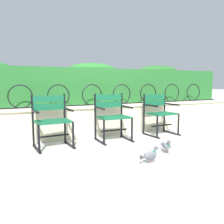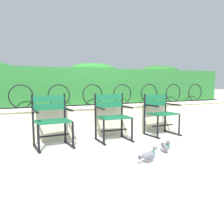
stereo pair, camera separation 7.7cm
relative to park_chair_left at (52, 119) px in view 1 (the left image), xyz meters
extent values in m
plane|color=#B7B5AF|center=(1.03, -0.23, -0.47)|extent=(60.00, 60.00, 0.00)
cube|color=beige|center=(1.03, 0.53, -0.18)|extent=(7.07, 0.35, 0.57)
cube|color=beige|center=(1.03, 0.53, 0.13)|extent=(7.07, 0.41, 0.05)
cylinder|color=black|center=(1.03, 0.46, 0.17)|extent=(6.53, 0.02, 0.02)
torus|color=black|center=(-0.43, 0.46, 0.36)|extent=(0.42, 0.02, 0.42)
torus|color=black|center=(0.23, 0.46, 0.36)|extent=(0.42, 0.02, 0.42)
torus|color=black|center=(0.90, 0.46, 0.36)|extent=(0.42, 0.02, 0.42)
torus|color=black|center=(1.57, 0.46, 0.36)|extent=(0.42, 0.02, 0.42)
torus|color=black|center=(2.23, 0.46, 0.36)|extent=(0.42, 0.02, 0.42)
torus|color=black|center=(2.90, 0.46, 0.36)|extent=(0.42, 0.02, 0.42)
torus|color=black|center=(3.57, 0.46, 0.36)|extent=(0.42, 0.02, 0.42)
cube|color=#236028|center=(1.03, 1.01, 0.53)|extent=(6.92, 0.59, 0.75)
ellipsoid|color=#226125|center=(1.13, 1.01, 0.91)|extent=(1.06, 0.54, 0.25)
ellipsoid|color=#256024|center=(2.92, 1.01, 0.91)|extent=(1.08, 0.54, 0.24)
cube|color=#145B38|center=(0.01, -0.21, -0.03)|extent=(0.55, 0.15, 0.03)
cube|color=#145B38|center=(0.00, -0.08, -0.03)|extent=(0.55, 0.15, 0.03)
cube|color=#145B38|center=(0.00, 0.06, -0.03)|extent=(0.55, 0.15, 0.03)
cube|color=#145B38|center=(-0.01, 0.16, 0.33)|extent=(0.55, 0.06, 0.11)
cube|color=#145B38|center=(-0.01, 0.16, 0.19)|extent=(0.55, 0.06, 0.11)
cylinder|color=black|center=(0.27, 0.18, -0.03)|extent=(0.04, 0.04, 0.88)
cylinder|color=black|center=(0.29, -0.25, -0.25)|extent=(0.04, 0.04, 0.44)
cube|color=black|center=(0.28, -0.06, -0.45)|extent=(0.07, 0.52, 0.02)
cube|color=black|center=(0.28, -0.06, 0.15)|extent=(0.06, 0.40, 0.03)
cylinder|color=black|center=(-0.28, 0.15, -0.03)|extent=(0.04, 0.04, 0.88)
cylinder|color=black|center=(-0.26, -0.28, -0.25)|extent=(0.04, 0.04, 0.44)
cube|color=black|center=(-0.27, -0.09, -0.45)|extent=(0.07, 0.52, 0.02)
cube|color=black|center=(-0.27, -0.09, 0.15)|extent=(0.06, 0.40, 0.03)
cylinder|color=black|center=(0.00, -0.08, -0.27)|extent=(0.52, 0.05, 0.03)
cube|color=#145B38|center=(1.11, -0.23, -0.03)|extent=(0.55, 0.14, 0.03)
cube|color=#145B38|center=(1.11, -0.09, -0.03)|extent=(0.55, 0.14, 0.03)
cube|color=#145B38|center=(1.11, 0.05, -0.03)|extent=(0.55, 0.14, 0.03)
cube|color=#145B38|center=(1.12, 0.15, 0.32)|extent=(0.55, 0.05, 0.11)
cube|color=#145B38|center=(1.12, 0.15, 0.19)|extent=(0.55, 0.05, 0.11)
cylinder|color=black|center=(1.39, 0.14, -0.03)|extent=(0.04, 0.04, 0.87)
cylinder|color=black|center=(1.38, -0.29, -0.25)|extent=(0.04, 0.04, 0.44)
cube|color=black|center=(1.39, -0.10, -0.45)|extent=(0.06, 0.52, 0.02)
cube|color=black|center=(1.39, -0.10, 0.15)|extent=(0.05, 0.40, 0.03)
cylinder|color=black|center=(0.84, 0.16, -0.03)|extent=(0.04, 0.04, 0.87)
cylinder|color=black|center=(0.83, -0.27, -0.25)|extent=(0.04, 0.04, 0.44)
cube|color=black|center=(0.84, -0.08, -0.45)|extent=(0.06, 0.52, 0.02)
cube|color=black|center=(0.84, -0.08, 0.15)|extent=(0.05, 0.40, 0.03)
cylinder|color=black|center=(1.11, -0.09, -0.27)|extent=(0.52, 0.04, 0.03)
cube|color=#145B38|center=(2.22, -0.21, -0.03)|extent=(0.56, 0.16, 0.03)
cube|color=#145B38|center=(2.22, -0.07, -0.03)|extent=(0.56, 0.16, 0.03)
cube|color=#145B38|center=(2.21, 0.07, -0.03)|extent=(0.56, 0.16, 0.03)
cube|color=#145B38|center=(2.20, 0.17, 0.30)|extent=(0.55, 0.06, 0.11)
cube|color=#145B38|center=(2.20, 0.17, 0.17)|extent=(0.55, 0.06, 0.11)
cylinder|color=black|center=(2.48, 0.19, -0.05)|extent=(0.04, 0.04, 0.83)
cylinder|color=black|center=(2.50, -0.24, -0.25)|extent=(0.04, 0.04, 0.44)
cube|color=black|center=(2.49, -0.05, -0.45)|extent=(0.07, 0.52, 0.02)
cube|color=black|center=(2.49, -0.05, 0.15)|extent=(0.06, 0.40, 0.03)
cylinder|color=black|center=(1.93, 0.15, -0.05)|extent=(0.04, 0.04, 0.83)
cylinder|color=black|center=(1.95, -0.27, -0.25)|extent=(0.04, 0.04, 0.44)
cube|color=black|center=(1.94, -0.08, -0.45)|extent=(0.07, 0.52, 0.02)
cube|color=black|center=(1.94, -0.08, 0.15)|extent=(0.06, 0.40, 0.03)
cylinder|color=black|center=(2.22, -0.07, -0.27)|extent=(0.53, 0.06, 0.03)
ellipsoid|color=slate|center=(1.00, -1.41, -0.36)|extent=(0.19, 0.11, 0.11)
cylinder|color=#2D6B56|center=(1.07, -1.41, -0.33)|extent=(0.06, 0.05, 0.06)
sphere|color=#55555D|center=(1.09, -1.41, -0.27)|extent=(0.06, 0.06, 0.06)
cone|color=black|center=(1.12, -1.41, -0.28)|extent=(0.02, 0.01, 0.01)
cone|color=#4A4A52|center=(0.88, -1.42, -0.37)|extent=(0.08, 0.06, 0.06)
ellipsoid|color=#5B5B63|center=(0.99, -1.37, -0.36)|extent=(0.14, 0.02, 0.07)
ellipsoid|color=#5B5B63|center=(0.99, -1.46, -0.36)|extent=(0.14, 0.02, 0.07)
cylinder|color=#C6515B|center=(1.01, -1.40, -0.44)|extent=(0.01, 0.01, 0.05)
cylinder|color=#C6515B|center=(0.99, -1.43, -0.44)|extent=(0.01, 0.01, 0.05)
ellipsoid|color=slate|center=(1.49, -1.13, -0.36)|extent=(0.15, 0.21, 0.11)
cylinder|color=#2D6B56|center=(1.47, -1.19, -0.33)|extent=(0.06, 0.07, 0.06)
sphere|color=#55555D|center=(1.47, -1.22, -0.27)|extent=(0.06, 0.06, 0.06)
cone|color=black|center=(1.46, -1.25, -0.28)|extent=(0.02, 0.03, 0.01)
cone|color=#4A4A52|center=(1.53, -1.02, -0.37)|extent=(0.08, 0.09, 0.06)
ellipsoid|color=#5B5B63|center=(1.54, -1.13, -0.36)|extent=(0.06, 0.14, 0.07)
ellipsoid|color=#5B5B63|center=(1.46, -1.11, -0.36)|extent=(0.06, 0.14, 0.07)
cylinder|color=#C6515B|center=(1.51, -1.15, -0.44)|extent=(0.01, 0.01, 0.05)
cylinder|color=#C6515B|center=(1.48, -1.12, -0.44)|extent=(0.01, 0.01, 0.05)
camera|label=1|loc=(-0.82, -3.98, 0.61)|focal=38.48mm
camera|label=2|loc=(-0.75, -4.02, 0.61)|focal=38.48mm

